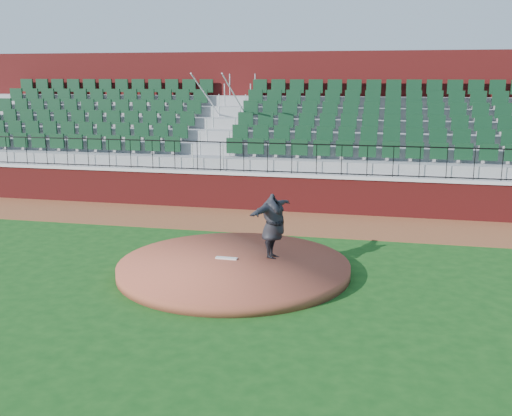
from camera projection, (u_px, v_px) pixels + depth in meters
The scene contains 10 objects.
ground at pixel (242, 277), 13.72m from camera, with size 90.00×90.00×0.00m, color #123E11.
warning_track at pixel (283, 222), 18.86m from camera, with size 34.00×3.20×0.01m, color brown.
field_wall at pixel (291, 194), 20.25m from camera, with size 34.00×0.35×1.20m, color maroon.
wall_cap at pixel (292, 175), 20.11m from camera, with size 34.00×0.45×0.10m, color #B7B7B7.
wall_railing at pixel (292, 159), 19.99m from camera, with size 34.00×0.05×1.00m, color black, non-canonical shape.
seating_stands at pixel (304, 136), 22.48m from camera, with size 34.00×5.10×4.60m, color gray, non-canonical shape.
concourse_wall at pixel (313, 119), 25.05m from camera, with size 34.00×0.50×5.50m, color maroon.
pitchers_mound at pixel (234, 267), 13.99m from camera, with size 5.43×5.43×0.25m, color brown.
pitching_rubber at pixel (226, 258), 14.23m from camera, with size 0.52×0.13×0.03m, color silver.
pitcher at pixel (273, 226), 14.17m from camera, with size 1.92×0.52×1.56m, color black.
Camera 1 is at (3.17, -12.66, 4.52)m, focal length 41.90 mm.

